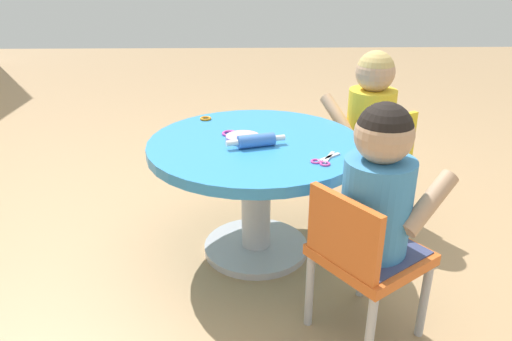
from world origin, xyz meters
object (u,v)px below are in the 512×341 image
(seated_child_left, at_px, (379,187))
(craft_scissors, at_px, (324,160))
(child_chair_left, at_px, (363,256))
(rolling_pin, at_px, (256,140))
(craft_table, at_px, (256,171))
(child_chair_right, at_px, (372,159))
(seated_child_right, at_px, (371,109))

(seated_child_left, xyz_separation_m, craft_scissors, (0.28, 0.12, -0.03))
(child_chair_left, relative_size, seated_child_left, 1.05)
(rolling_pin, distance_m, craft_scissors, 0.28)
(craft_table, bearing_deg, child_chair_right, -63.31)
(child_chair_right, xyz_separation_m, craft_scissors, (-0.47, 0.30, 0.19))
(child_chair_right, bearing_deg, rolling_pin, 121.31)
(seated_child_right, bearing_deg, child_chair_right, -150.01)
(child_chair_left, height_order, rolling_pin, rolling_pin)
(child_chair_right, relative_size, craft_scissors, 3.89)
(seated_child_right, bearing_deg, rolling_pin, 124.91)
(child_chair_right, distance_m, seated_child_right, 0.23)
(child_chair_right, relative_size, seated_child_right, 1.05)
(craft_table, xyz_separation_m, seated_child_right, (0.31, -0.52, 0.16))
(child_chair_right, bearing_deg, craft_table, 116.69)
(child_chair_left, height_order, craft_scissors, child_chair_left)
(seated_child_left, bearing_deg, child_chair_right, -13.76)
(craft_table, distance_m, child_chair_left, 0.61)
(craft_table, relative_size, craft_scissors, 6.13)
(craft_table, xyz_separation_m, child_chair_right, (0.27, -0.54, -0.07))
(child_chair_right, height_order, seated_child_right, seated_child_right)
(rolling_pin, bearing_deg, seated_child_right, -55.09)
(child_chair_left, relative_size, rolling_pin, 2.36)
(child_chair_left, bearing_deg, seated_child_left, -54.58)
(craft_scissors, bearing_deg, rolling_pin, 58.47)
(craft_table, xyz_separation_m, child_chair_left, (-0.51, -0.32, -0.07))
(craft_table, xyz_separation_m, seated_child_left, (-0.49, -0.35, 0.16))
(seated_child_right, distance_m, craft_scissors, 0.58)
(seated_child_left, height_order, child_chair_right, seated_child_left)
(child_chair_right, height_order, craft_scissors, child_chair_right)
(child_chair_left, bearing_deg, child_chair_right, -15.60)
(child_chair_left, xyz_separation_m, seated_child_right, (0.82, -0.20, 0.23))
(child_chair_left, distance_m, craft_scissors, 0.37)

